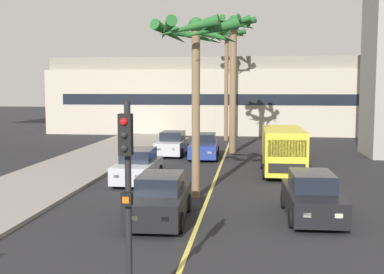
{
  "coord_description": "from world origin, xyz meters",
  "views": [
    {
      "loc": [
        1.67,
        0.24,
        4.45
      ],
      "look_at": [
        0.0,
        14.0,
        3.03
      ],
      "focal_mm": 45.18,
      "sensor_mm": 36.0,
      "label": 1
    }
  ],
  "objects_px": {
    "delivery_van": "(283,149)",
    "palm_tree_far_median": "(233,46)",
    "car_queue_fourth": "(138,167)",
    "car_queue_third": "(160,199)",
    "car_queue_second": "(172,144)",
    "car_queue_sixth": "(204,147)",
    "palm_tree_near_median": "(196,47)",
    "palm_tree_mid_median": "(227,48)",
    "traffic_light_median_near": "(127,182)",
    "car_queue_front": "(312,197)",
    "car_queue_fifth": "(279,146)"
  },
  "relations": [
    {
      "from": "car_queue_fourth",
      "to": "palm_tree_near_median",
      "type": "distance_m",
      "value": 6.85
    },
    {
      "from": "car_queue_second",
      "to": "traffic_light_median_near",
      "type": "relative_size",
      "value": 0.99
    },
    {
      "from": "car_queue_second",
      "to": "car_queue_sixth",
      "type": "bearing_deg",
      "value": -28.1
    },
    {
      "from": "palm_tree_near_median",
      "to": "palm_tree_far_median",
      "type": "height_order",
      "value": "palm_tree_far_median"
    },
    {
      "from": "palm_tree_far_median",
      "to": "car_queue_second",
      "type": "bearing_deg",
      "value": -159.29
    },
    {
      "from": "car_queue_fourth",
      "to": "palm_tree_near_median",
      "type": "relative_size",
      "value": 0.57
    },
    {
      "from": "car_queue_fourth",
      "to": "delivery_van",
      "type": "bearing_deg",
      "value": 22.8
    },
    {
      "from": "car_queue_fifth",
      "to": "delivery_van",
      "type": "height_order",
      "value": "delivery_van"
    },
    {
      "from": "car_queue_fourth",
      "to": "delivery_van",
      "type": "height_order",
      "value": "delivery_van"
    },
    {
      "from": "car_queue_sixth",
      "to": "delivery_van",
      "type": "height_order",
      "value": "delivery_van"
    },
    {
      "from": "car_queue_front",
      "to": "delivery_van",
      "type": "relative_size",
      "value": 0.79
    },
    {
      "from": "car_queue_third",
      "to": "car_queue_front",
      "type": "bearing_deg",
      "value": 10.84
    },
    {
      "from": "car_queue_third",
      "to": "car_queue_sixth",
      "type": "height_order",
      "value": "same"
    },
    {
      "from": "delivery_van",
      "to": "car_queue_second",
      "type": "bearing_deg",
      "value": 136.9
    },
    {
      "from": "car_queue_third",
      "to": "palm_tree_mid_median",
      "type": "distance_m",
      "value": 26.04
    },
    {
      "from": "car_queue_fourth",
      "to": "palm_tree_far_median",
      "type": "distance_m",
      "value": 13.25
    },
    {
      "from": "palm_tree_near_median",
      "to": "palm_tree_mid_median",
      "type": "bearing_deg",
      "value": 89.6
    },
    {
      "from": "car_queue_front",
      "to": "traffic_light_median_near",
      "type": "height_order",
      "value": "traffic_light_median_near"
    },
    {
      "from": "palm_tree_near_median",
      "to": "car_queue_third",
      "type": "bearing_deg",
      "value": -103.01
    },
    {
      "from": "car_queue_front",
      "to": "car_queue_third",
      "type": "relative_size",
      "value": 1.0
    },
    {
      "from": "car_queue_second",
      "to": "car_queue_sixth",
      "type": "relative_size",
      "value": 1.0
    },
    {
      "from": "car_queue_fourth",
      "to": "car_queue_third",
      "type": "bearing_deg",
      "value": -70.59
    },
    {
      "from": "car_queue_front",
      "to": "car_queue_third",
      "type": "distance_m",
      "value": 5.2
    },
    {
      "from": "car_queue_fifth",
      "to": "car_queue_sixth",
      "type": "xyz_separation_m",
      "value": [
        -4.78,
        -1.19,
        0.0
      ]
    },
    {
      "from": "car_queue_fourth",
      "to": "traffic_light_median_near",
      "type": "bearing_deg",
      "value": -77.45
    },
    {
      "from": "traffic_light_median_near",
      "to": "palm_tree_far_median",
      "type": "xyz_separation_m",
      "value": [
        1.04,
        24.32,
        4.55
      ]
    },
    {
      "from": "car_queue_front",
      "to": "car_queue_second",
      "type": "xyz_separation_m",
      "value": [
        -7.25,
        14.83,
        0.0
      ]
    },
    {
      "from": "car_queue_second",
      "to": "palm_tree_far_median",
      "type": "bearing_deg",
      "value": 20.71
    },
    {
      "from": "delivery_van",
      "to": "car_queue_sixth",
      "type": "bearing_deg",
      "value": 131.53
    },
    {
      "from": "car_queue_front",
      "to": "car_queue_fifth",
      "type": "bearing_deg",
      "value": 90.98
    },
    {
      "from": "car_queue_sixth",
      "to": "car_queue_front",
      "type": "bearing_deg",
      "value": -69.73
    },
    {
      "from": "car_queue_fifth",
      "to": "traffic_light_median_near",
      "type": "bearing_deg",
      "value": -100.25
    },
    {
      "from": "car_queue_fifth",
      "to": "palm_tree_near_median",
      "type": "relative_size",
      "value": 0.57
    },
    {
      "from": "car_queue_front",
      "to": "palm_tree_near_median",
      "type": "xyz_separation_m",
      "value": [
        -4.29,
        2.56,
        5.33
      ]
    },
    {
      "from": "car_queue_fifth",
      "to": "delivery_van",
      "type": "distance_m",
      "value": 6.41
    },
    {
      "from": "delivery_van",
      "to": "palm_tree_near_median",
      "type": "relative_size",
      "value": 0.73
    },
    {
      "from": "palm_tree_mid_median",
      "to": "car_queue_front",
      "type": "bearing_deg",
      "value": -80.24
    },
    {
      "from": "delivery_van",
      "to": "traffic_light_median_near",
      "type": "distance_m",
      "value": 16.99
    },
    {
      "from": "palm_tree_mid_median",
      "to": "palm_tree_far_median",
      "type": "bearing_deg",
      "value": -84.14
    },
    {
      "from": "car_queue_second",
      "to": "delivery_van",
      "type": "height_order",
      "value": "delivery_van"
    },
    {
      "from": "car_queue_fourth",
      "to": "traffic_light_median_near",
      "type": "relative_size",
      "value": 0.98
    },
    {
      "from": "car_queue_third",
      "to": "palm_tree_near_median",
      "type": "distance_m",
      "value": 6.45
    },
    {
      "from": "car_queue_third",
      "to": "car_queue_sixth",
      "type": "xyz_separation_m",
      "value": [
        0.07,
        14.62,
        0.0
      ]
    },
    {
      "from": "car_queue_second",
      "to": "palm_tree_near_median",
      "type": "xyz_separation_m",
      "value": [
        2.96,
        -12.27,
        5.33
      ]
    },
    {
      "from": "delivery_van",
      "to": "palm_tree_far_median",
      "type": "height_order",
      "value": "palm_tree_far_median"
    },
    {
      "from": "delivery_van",
      "to": "traffic_light_median_near",
      "type": "xyz_separation_m",
      "value": [
        -3.95,
        -16.46,
        1.43
      ]
    },
    {
      "from": "car_queue_sixth",
      "to": "palm_tree_far_median",
      "type": "height_order",
      "value": "palm_tree_far_median"
    },
    {
      "from": "car_queue_second",
      "to": "palm_tree_near_median",
      "type": "bearing_deg",
      "value": -76.42
    },
    {
      "from": "palm_tree_mid_median",
      "to": "palm_tree_far_median",
      "type": "relative_size",
      "value": 1.01
    },
    {
      "from": "traffic_light_median_near",
      "to": "car_queue_fifth",
      "type": "bearing_deg",
      "value": 79.75
    }
  ]
}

